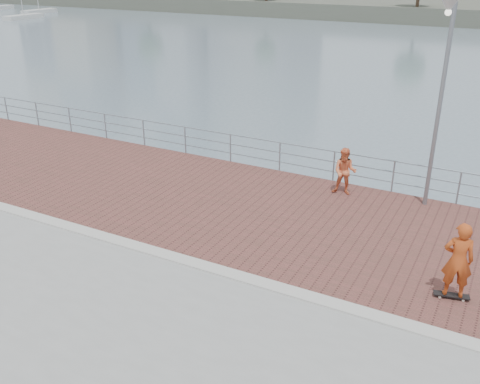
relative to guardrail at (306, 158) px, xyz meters
The scene contains 8 objects.
water 7.50m from the guardrail, 90.00° to the right, with size 400.00×400.00×0.00m, color slate.
brick_lane 3.47m from the guardrail, 90.00° to the right, with size 40.00×6.80×0.02m, color brown.
curb 7.03m from the guardrail, 90.00° to the right, with size 40.00×0.40×0.06m, color #B7B5AD.
guardrail is the anchor object (origin of this frame).
street_lamp 5.92m from the guardrail, 13.02° to the right, with size 0.48×1.40×6.60m.
skateboard 7.98m from the guardrail, 43.57° to the right, with size 0.82×0.38×0.09m.
skateboarder 7.97m from the guardrail, 43.57° to the right, with size 0.67×0.44×1.84m, color #B24217.
bystander 1.95m from the guardrail, 28.75° to the right, with size 0.77×0.60×1.58m, color #E87244.
Camera 1 is at (6.32, -9.83, 7.19)m, focal length 40.00 mm.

